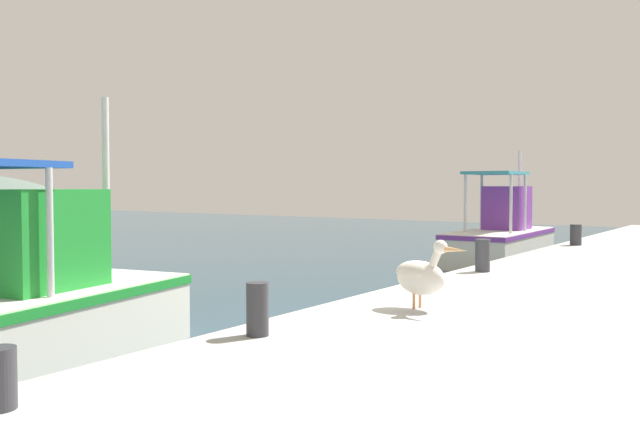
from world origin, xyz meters
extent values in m
cube|color=#1E8C2D|center=(-3.62, 3.12, 1.57)|extent=(1.65, 1.42, 1.24)
cylinder|color=silver|center=(-3.89, 2.38, 1.69)|extent=(0.08, 0.08, 1.50)
cylinder|color=silver|center=(-2.36, 3.38, 2.22)|extent=(0.10, 0.10, 2.54)
cube|color=silver|center=(10.23, 2.14, 0.47)|extent=(4.96, 2.00, 0.95)
cube|color=#723399|center=(10.23, 2.14, 0.87)|extent=(5.00, 2.04, 0.12)
cube|color=#723399|center=(10.84, 2.16, 1.58)|extent=(1.41, 1.15, 1.27)
cylinder|color=silver|center=(9.15, 1.46, 1.75)|extent=(0.08, 0.08, 1.60)
cylinder|color=silver|center=(9.10, 2.74, 1.75)|extent=(0.08, 0.08, 1.60)
cylinder|color=silver|center=(10.47, 1.51, 1.75)|extent=(0.08, 0.08, 1.60)
cylinder|color=silver|center=(10.42, 2.79, 1.75)|extent=(0.08, 0.08, 1.60)
cube|color=teal|center=(9.78, 2.13, 2.59)|extent=(2.03, 1.41, 0.08)
cylinder|color=silver|center=(12.06, 2.20, 2.13)|extent=(0.10, 0.10, 2.38)
torus|color=orange|center=(10.84, 2.77, 1.58)|extent=(0.54, 0.12, 0.54)
cylinder|color=tan|center=(-1.45, -1.05, 0.91)|extent=(0.04, 0.04, 0.22)
cylinder|color=tan|center=(-1.33, -1.07, 0.91)|extent=(0.04, 0.04, 0.22)
ellipsoid|color=white|center=(-1.40, -1.10, 1.16)|extent=(0.42, 0.68, 0.40)
ellipsoid|color=silver|center=(-1.39, -1.06, 1.22)|extent=(0.45, 0.60, 0.28)
cylinder|color=white|center=(-1.43, -1.29, 1.38)|extent=(0.12, 0.20, 0.27)
sphere|color=white|center=(-1.45, -1.37, 1.54)|extent=(0.18, 0.18, 0.16)
cone|color=#F2B272|center=(-1.48, -1.57, 1.52)|extent=(0.12, 0.31, 0.07)
cylinder|color=#333338|center=(-3.54, -0.45, 1.06)|extent=(0.22, 0.22, 0.51)
cylinder|color=#333338|center=(2.21, -0.45, 1.07)|extent=(0.24, 0.24, 0.54)
cylinder|color=#333338|center=(8.23, -0.45, 1.05)|extent=(0.27, 0.27, 0.50)
camera|label=1|loc=(-8.33, -4.54, 2.23)|focal=37.18mm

